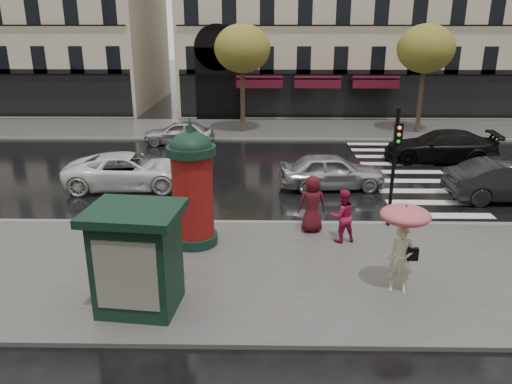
{
  "coord_description": "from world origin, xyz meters",
  "views": [
    {
      "loc": [
        -0.64,
        -13.16,
        6.82
      ],
      "look_at": [
        -0.89,
        1.5,
        1.75
      ],
      "focal_mm": 35.0,
      "sensor_mm": 36.0,
      "label": 1
    }
  ],
  "objects_px": {
    "woman_umbrella": "(404,235)",
    "newsstand": "(137,258)",
    "traffic_light": "(395,157)",
    "car_black": "(440,146)",
    "morris_column": "(192,185)",
    "car_white": "(129,171)",
    "car_silver": "(332,171)",
    "man_burgundy": "(312,204)",
    "car_darkgrey": "(510,181)",
    "car_far_silver": "(179,133)",
    "woman_red": "(342,216)"
  },
  "relations": [
    {
      "from": "man_burgundy",
      "to": "car_darkgrey",
      "type": "bearing_deg",
      "value": -166.79
    },
    {
      "from": "morris_column",
      "to": "car_white",
      "type": "height_order",
      "value": "morris_column"
    },
    {
      "from": "woman_umbrella",
      "to": "woman_red",
      "type": "distance_m",
      "value": 3.33
    },
    {
      "from": "woman_red",
      "to": "traffic_light",
      "type": "relative_size",
      "value": 0.43
    },
    {
      "from": "car_black",
      "to": "car_far_silver",
      "type": "height_order",
      "value": "car_black"
    },
    {
      "from": "car_black",
      "to": "car_far_silver",
      "type": "xyz_separation_m",
      "value": [
        -13.81,
        3.49,
        -0.11
      ]
    },
    {
      "from": "car_white",
      "to": "car_far_silver",
      "type": "distance_m",
      "value": 7.96
    },
    {
      "from": "car_silver",
      "to": "woman_umbrella",
      "type": "bearing_deg",
      "value": 179.88
    },
    {
      "from": "man_burgundy",
      "to": "car_darkgrey",
      "type": "distance_m",
      "value": 8.84
    },
    {
      "from": "man_burgundy",
      "to": "newsstand",
      "type": "bearing_deg",
      "value": 36.29
    },
    {
      "from": "woman_umbrella",
      "to": "man_burgundy",
      "type": "height_order",
      "value": "woman_umbrella"
    },
    {
      "from": "car_white",
      "to": "car_far_silver",
      "type": "relative_size",
      "value": 1.33
    },
    {
      "from": "woman_umbrella",
      "to": "car_darkgrey",
      "type": "relative_size",
      "value": 0.49
    },
    {
      "from": "woman_umbrella",
      "to": "car_white",
      "type": "bearing_deg",
      "value": 136.82
    },
    {
      "from": "man_burgundy",
      "to": "car_black",
      "type": "bearing_deg",
      "value": -138.14
    },
    {
      "from": "woman_umbrella",
      "to": "newsstand",
      "type": "bearing_deg",
      "value": -172.24
    },
    {
      "from": "traffic_light",
      "to": "car_black",
      "type": "distance_m",
      "value": 10.08
    },
    {
      "from": "woman_umbrella",
      "to": "traffic_light",
      "type": "relative_size",
      "value": 0.6
    },
    {
      "from": "woman_umbrella",
      "to": "woman_red",
      "type": "xyz_separation_m",
      "value": [
        -1.04,
        3.08,
        -0.73
      ]
    },
    {
      "from": "car_darkgrey",
      "to": "traffic_light",
      "type": "bearing_deg",
      "value": 116.51
    },
    {
      "from": "car_darkgrey",
      "to": "car_far_silver",
      "type": "xyz_separation_m",
      "value": [
        -14.64,
        9.27,
        -0.12
      ]
    },
    {
      "from": "car_silver",
      "to": "man_burgundy",
      "type": "bearing_deg",
      "value": 160.96
    },
    {
      "from": "man_burgundy",
      "to": "morris_column",
      "type": "relative_size",
      "value": 0.47
    },
    {
      "from": "woman_red",
      "to": "car_black",
      "type": "height_order",
      "value": "woman_red"
    },
    {
      "from": "woman_red",
      "to": "car_far_silver",
      "type": "bearing_deg",
      "value": -76.59
    },
    {
      "from": "traffic_light",
      "to": "newsstand",
      "type": "xyz_separation_m",
      "value": [
        -7.3,
        -5.22,
        -1.12
      ]
    },
    {
      "from": "man_burgundy",
      "to": "car_far_silver",
      "type": "relative_size",
      "value": 0.48
    },
    {
      "from": "woman_umbrella",
      "to": "newsstand",
      "type": "height_order",
      "value": "newsstand"
    },
    {
      "from": "woman_umbrella",
      "to": "car_silver",
      "type": "bearing_deg",
      "value": 94.21
    },
    {
      "from": "woman_umbrella",
      "to": "car_black",
      "type": "relative_size",
      "value": 0.44
    },
    {
      "from": "woman_umbrella",
      "to": "woman_red",
      "type": "relative_size",
      "value": 1.4
    },
    {
      "from": "woman_umbrella",
      "to": "newsstand",
      "type": "relative_size",
      "value": 0.93
    },
    {
      "from": "woman_umbrella",
      "to": "man_burgundy",
      "type": "distance_m",
      "value": 4.39
    },
    {
      "from": "car_white",
      "to": "traffic_light",
      "type": "bearing_deg",
      "value": -117.14
    },
    {
      "from": "newsstand",
      "to": "car_black",
      "type": "distance_m",
      "value": 18.4
    },
    {
      "from": "newsstand",
      "to": "car_black",
      "type": "height_order",
      "value": "newsstand"
    },
    {
      "from": "woman_red",
      "to": "car_black",
      "type": "bearing_deg",
      "value": -137.81
    },
    {
      "from": "morris_column",
      "to": "car_far_silver",
      "type": "relative_size",
      "value": 1.01
    },
    {
      "from": "woman_umbrella",
      "to": "traffic_light",
      "type": "xyz_separation_m",
      "value": [
        0.77,
        4.33,
        0.87
      ]
    },
    {
      "from": "car_silver",
      "to": "car_white",
      "type": "height_order",
      "value": "car_silver"
    },
    {
      "from": "woman_umbrella",
      "to": "woman_red",
      "type": "height_order",
      "value": "woman_umbrella"
    },
    {
      "from": "woman_red",
      "to": "traffic_light",
      "type": "xyz_separation_m",
      "value": [
        1.81,
        1.26,
        1.6
      ]
    },
    {
      "from": "morris_column",
      "to": "car_silver",
      "type": "height_order",
      "value": "morris_column"
    },
    {
      "from": "traffic_light",
      "to": "morris_column",
      "type": "bearing_deg",
      "value": -167.2
    },
    {
      "from": "woman_red",
      "to": "car_far_silver",
      "type": "distance_m",
      "value": 15.42
    },
    {
      "from": "morris_column",
      "to": "car_black",
      "type": "bearing_deg",
      "value": 42.79
    },
    {
      "from": "car_silver",
      "to": "car_far_silver",
      "type": "xyz_separation_m",
      "value": [
        -7.79,
        7.84,
        -0.07
      ]
    },
    {
      "from": "traffic_light",
      "to": "car_silver",
      "type": "bearing_deg",
      "value": 107.7
    },
    {
      "from": "car_darkgrey",
      "to": "man_burgundy",
      "type": "bearing_deg",
      "value": 110.55
    },
    {
      "from": "man_burgundy",
      "to": "car_darkgrey",
      "type": "height_order",
      "value": "man_burgundy"
    }
  ]
}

